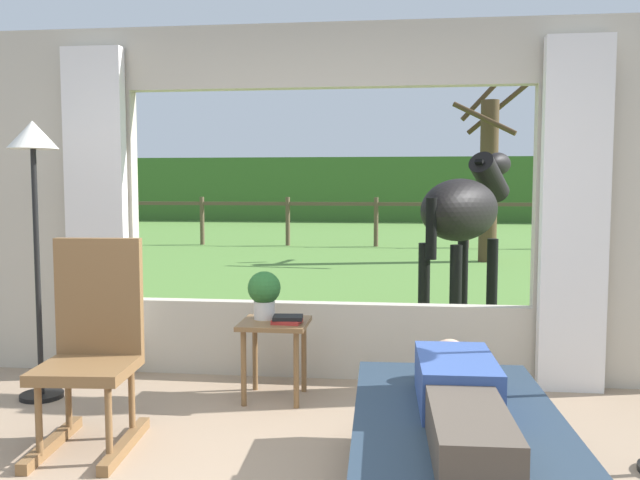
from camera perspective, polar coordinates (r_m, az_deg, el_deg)
back_wall_with_window at (r=4.85m, az=0.64°, el=2.80°), size 5.20×0.12×2.55m
curtain_panel_left at (r=5.18m, az=-18.49°, el=2.14°), size 0.44×0.10×2.40m
curtain_panel_right at (r=4.83m, az=20.84°, el=1.89°), size 0.44×0.10×2.40m
outdoor_pasture_lawn at (r=15.79m, az=4.88°, el=-0.33°), size 36.00×21.68×0.02m
distant_hill_ridge at (r=25.56m, az=5.64°, el=4.29°), size 36.00×2.00×2.40m
recliner_sofa at (r=3.11m, az=11.65°, el=-17.96°), size 0.95×1.73×0.42m
reclining_person at (r=2.96m, az=11.83°, el=-12.92°), size 0.36×1.43×0.22m
rocking_chair at (r=3.88m, az=-18.76°, el=-8.46°), size 0.52×0.71×1.12m
side_table at (r=4.45m, az=-3.89°, el=-8.09°), size 0.44×0.44×0.52m
potted_plant at (r=4.47m, az=-4.77°, el=-4.42°), size 0.22×0.22×0.32m
book_stack at (r=4.36m, az=-2.79°, el=-6.77°), size 0.20×0.17×0.05m
floor_lamp_left at (r=4.72m, az=-23.17°, el=5.08°), size 0.32×0.32×1.82m
horse at (r=6.65m, az=12.19°, el=2.42°), size 1.22×1.73×1.73m
pasture_tree at (r=12.39m, az=14.17°, el=5.41°), size 1.43×1.35×3.43m
pasture_fence_line at (r=14.99m, az=4.80°, el=2.21°), size 16.10×0.10×1.10m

